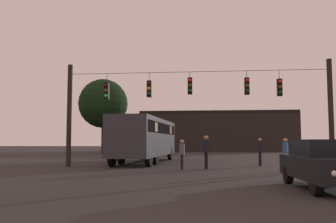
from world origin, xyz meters
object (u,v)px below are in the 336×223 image
pedestrian_crossing_right (206,150)px  tree_left_silhouette (103,104)px  pedestrian_crossing_center (286,153)px  city_bus (146,136)px  pedestrian_crossing_left (260,150)px  car_near_right (326,163)px  pedestrian_near_bus (182,153)px

pedestrian_crossing_right → tree_left_silhouette: 29.87m
pedestrian_crossing_center → pedestrian_crossing_right: bearing=162.8°
city_bus → pedestrian_crossing_left: 7.98m
city_bus → pedestrian_crossing_right: (4.19, -5.59, -0.85)m
car_near_right → pedestrian_crossing_right: size_ratio=2.47×
pedestrian_near_bus → pedestrian_crossing_left: bearing=35.2°
pedestrian_near_bus → tree_left_silhouette: (-12.00, 26.60, 5.52)m
car_near_right → pedestrian_crossing_right: bearing=115.1°
pedestrian_crossing_left → pedestrian_near_bus: 5.48m
car_near_right → pedestrian_crossing_left: size_ratio=2.64×
pedestrian_crossing_right → tree_left_silhouette: tree_left_silhouette is taller
car_near_right → pedestrian_near_bus: pedestrian_near_bus is taller
pedestrian_crossing_right → pedestrian_near_bus: size_ratio=1.14×
car_near_right → tree_left_silhouette: (-16.93, 34.03, 5.60)m
pedestrian_crossing_center → tree_left_silhouette: 32.79m
pedestrian_crossing_left → pedestrian_crossing_right: bearing=-139.2°
car_near_right → pedestrian_crossing_center: pedestrian_crossing_center is taller
pedestrian_crossing_right → pedestrian_near_bus: pedestrian_crossing_right is taller
car_near_right → pedestrian_crossing_right: pedestrian_crossing_right is taller
city_bus → car_near_right: size_ratio=2.53×
car_near_right → pedestrian_crossing_left: pedestrian_crossing_left is taller
pedestrian_crossing_center → tree_left_silhouette: bearing=122.0°
car_near_right → tree_left_silhouette: bearing=116.4°
pedestrian_crossing_left → tree_left_silhouette: tree_left_silhouette is taller
pedestrian_crossing_left → pedestrian_near_bus: (-4.48, -3.16, -0.07)m
city_bus → tree_left_silhouette: (-9.08, 20.63, 4.53)m
city_bus → car_near_right: (7.85, -13.40, -1.07)m
city_bus → pedestrian_crossing_center: size_ratio=6.82×
pedestrian_crossing_left → tree_left_silhouette: size_ratio=0.17×
car_near_right → pedestrian_crossing_left: 10.60m
pedestrian_near_bus → tree_left_silhouette: size_ratio=0.16×
pedestrian_crossing_center → pedestrian_near_bus: 5.20m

